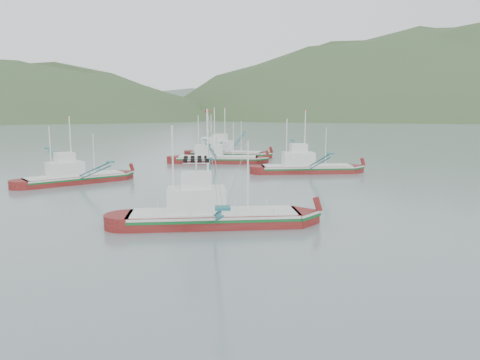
{
  "coord_description": "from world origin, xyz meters",
  "views": [
    {
      "loc": [
        -1.42,
        -35.62,
        9.6
      ],
      "look_at": [
        0.0,
        6.0,
        3.2
      ],
      "focal_mm": 35.0,
      "sensor_mm": 36.0,
      "label": 1
    }
  ],
  "objects_px": {
    "bg_boat_extra": "(227,147)",
    "main_boat": "(211,208)",
    "bg_boat_far": "(216,155)",
    "bg_boat_right": "(306,164)",
    "bg_boat_left": "(75,168)"
  },
  "relations": [
    {
      "from": "main_boat",
      "to": "bg_boat_left",
      "type": "xyz_separation_m",
      "value": [
        -18.18,
        22.69,
        0.5
      ]
    },
    {
      "from": "bg_boat_far",
      "to": "bg_boat_right",
      "type": "height_order",
      "value": "bg_boat_far"
    },
    {
      "from": "bg_boat_extra",
      "to": "bg_boat_far",
      "type": "bearing_deg",
      "value": -83.52
    },
    {
      "from": "bg_boat_extra",
      "to": "main_boat",
      "type": "bearing_deg",
      "value": -74.03
    },
    {
      "from": "main_boat",
      "to": "bg_boat_left",
      "type": "height_order",
      "value": "main_boat"
    },
    {
      "from": "bg_boat_left",
      "to": "bg_boat_right",
      "type": "distance_m",
      "value": 32.72
    },
    {
      "from": "bg_boat_right",
      "to": "bg_boat_left",
      "type": "bearing_deg",
      "value": -167.19
    },
    {
      "from": "bg_boat_far",
      "to": "bg_boat_right",
      "type": "relative_size",
      "value": 1.04
    },
    {
      "from": "main_boat",
      "to": "bg_boat_far",
      "type": "xyz_separation_m",
      "value": [
        -0.33,
        44.77,
        -0.04
      ]
    },
    {
      "from": "main_boat",
      "to": "bg_boat_left",
      "type": "distance_m",
      "value": 29.08
    },
    {
      "from": "bg_boat_right",
      "to": "main_boat",
      "type": "bearing_deg",
      "value": -115.69
    },
    {
      "from": "bg_boat_far",
      "to": "main_boat",
      "type": "bearing_deg",
      "value": -84.6
    },
    {
      "from": "main_boat",
      "to": "bg_boat_extra",
      "type": "distance_m",
      "value": 54.52
    },
    {
      "from": "bg_boat_far",
      "to": "bg_boat_extra",
      "type": "distance_m",
      "value": 9.92
    },
    {
      "from": "bg_boat_right",
      "to": "bg_boat_extra",
      "type": "distance_m",
      "value": 25.89
    }
  ]
}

